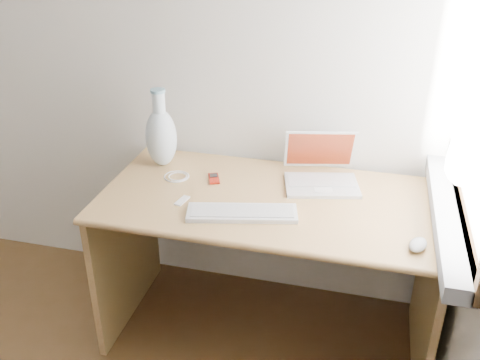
% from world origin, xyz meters
% --- Properties ---
extents(back_wall, '(3.50, 0.04, 2.60)m').
position_xyz_m(back_wall, '(0.00, 1.75, 1.30)').
color(back_wall, white).
rests_on(back_wall, floor).
extents(desk, '(1.37, 0.69, 0.73)m').
position_xyz_m(desk, '(1.02, 1.46, 0.52)').
color(desk, tan).
rests_on(desk, floor).
extents(laptop, '(0.34, 0.32, 0.21)m').
position_xyz_m(laptop, '(1.22, 1.56, 0.77)').
color(laptop, silver).
rests_on(laptop, desk).
extents(external_keyboard, '(0.44, 0.22, 0.02)m').
position_xyz_m(external_keyboard, '(0.95, 1.21, 0.74)').
color(external_keyboard, white).
rests_on(external_keyboard, desk).
extents(mouse, '(0.09, 0.11, 0.03)m').
position_xyz_m(mouse, '(1.59, 1.14, 0.74)').
color(mouse, silver).
rests_on(mouse, desk).
extents(ipod, '(0.08, 0.10, 0.01)m').
position_xyz_m(ipod, '(0.76, 1.47, 0.73)').
color(ipod, '#A51A0B').
rests_on(ipod, desk).
extents(cable_coil, '(0.14, 0.14, 0.01)m').
position_xyz_m(cable_coil, '(0.59, 1.45, 0.73)').
color(cable_coil, white).
rests_on(cable_coil, desk).
extents(remote, '(0.04, 0.08, 0.01)m').
position_xyz_m(remote, '(0.69, 1.25, 0.73)').
color(remote, white).
rests_on(remote, desk).
extents(vase, '(0.14, 0.14, 0.36)m').
position_xyz_m(vase, '(0.49, 1.55, 0.87)').
color(vase, white).
rests_on(vase, desk).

